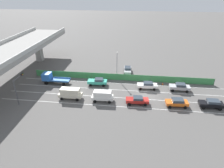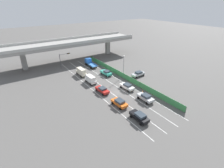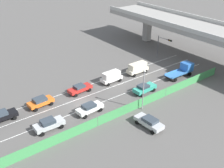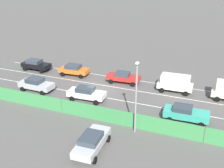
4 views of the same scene
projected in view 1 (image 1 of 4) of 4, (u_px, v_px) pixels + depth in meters
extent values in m
plane|color=#565451|center=(146.00, 95.00, 42.03)|extent=(300.00, 300.00, 0.00)
cube|color=silver|center=(116.00, 106.00, 38.24)|extent=(0.14, 48.12, 0.01)
cube|color=silver|center=(118.00, 98.00, 41.20)|extent=(0.14, 48.12, 0.01)
cube|color=silver|center=(119.00, 90.00, 44.16)|extent=(0.14, 48.12, 0.01)
cube|color=silver|center=(120.00, 83.00, 47.12)|extent=(0.14, 48.12, 0.01)
cube|color=#B2B2AD|center=(20.00, 55.00, 41.32)|extent=(54.83, 0.30, 0.90)
cube|color=gray|center=(39.00, 51.00, 59.53)|extent=(1.71, 1.71, 6.53)
cube|color=#3D8E4C|center=(121.00, 77.00, 48.38)|extent=(0.06, 44.12, 1.62)
cylinder|color=#4C514C|center=(214.00, 82.00, 45.99)|extent=(0.10, 0.10, 1.62)
cylinder|color=#4C514C|center=(151.00, 79.00, 47.58)|extent=(0.10, 0.10, 1.62)
cylinder|color=#4C514C|center=(92.00, 76.00, 49.17)|extent=(0.10, 0.10, 1.62)
cylinder|color=#4C514C|center=(36.00, 73.00, 50.76)|extent=(0.10, 0.10, 1.62)
cube|color=teal|center=(97.00, 82.00, 46.06)|extent=(2.01, 4.58, 0.68)
cube|color=#333D47|center=(99.00, 80.00, 45.77)|extent=(1.67, 1.94, 0.46)
cylinder|color=black|center=(90.00, 85.00, 45.59)|extent=(0.25, 0.65, 0.64)
cylinder|color=black|center=(92.00, 82.00, 47.20)|extent=(0.25, 0.65, 0.64)
cylinder|color=black|center=(103.00, 86.00, 45.38)|extent=(0.25, 0.65, 0.64)
cylinder|color=black|center=(104.00, 82.00, 46.99)|extent=(0.25, 0.65, 0.64)
cube|color=black|center=(211.00, 104.00, 37.52)|extent=(1.79, 4.45, 0.66)
cube|color=#333D47|center=(213.00, 101.00, 37.22)|extent=(1.57, 2.17, 0.52)
cylinder|color=black|center=(203.00, 108.00, 37.13)|extent=(0.22, 0.64, 0.64)
cylinder|color=black|center=(201.00, 103.00, 38.69)|extent=(0.22, 0.64, 0.64)
cylinder|color=black|center=(220.00, 109.00, 36.79)|extent=(0.22, 0.64, 0.64)
cylinder|color=black|center=(217.00, 104.00, 38.35)|extent=(0.22, 0.64, 0.64)
cube|color=#B7BABC|center=(179.00, 87.00, 43.63)|extent=(1.90, 4.50, 0.67)
cube|color=#333D47|center=(181.00, 85.00, 43.34)|extent=(1.63, 2.02, 0.54)
cylinder|color=black|center=(173.00, 91.00, 43.25)|extent=(0.23, 0.64, 0.64)
cylinder|color=black|center=(172.00, 87.00, 44.84)|extent=(0.23, 0.64, 0.64)
cylinder|color=black|center=(187.00, 92.00, 42.86)|extent=(0.23, 0.64, 0.64)
cylinder|color=black|center=(185.00, 88.00, 44.46)|extent=(0.23, 0.64, 0.64)
cube|color=white|center=(147.00, 86.00, 44.38)|extent=(1.99, 4.57, 0.64)
cube|color=#333D47|center=(148.00, 83.00, 44.11)|extent=(1.64, 2.11, 0.51)
cylinder|color=black|center=(141.00, 89.00, 43.92)|extent=(0.26, 0.65, 0.64)
cylinder|color=black|center=(140.00, 85.00, 45.46)|extent=(0.26, 0.65, 0.64)
cylinder|color=black|center=(154.00, 89.00, 43.74)|extent=(0.26, 0.65, 0.64)
cylinder|color=black|center=(153.00, 86.00, 45.28)|extent=(0.26, 0.65, 0.64)
cube|color=red|center=(137.00, 100.00, 38.77)|extent=(1.99, 4.60, 0.60)
cube|color=#333D47|center=(138.00, 98.00, 38.53)|extent=(1.62, 1.94, 0.45)
cylinder|color=black|center=(129.00, 104.00, 38.30)|extent=(0.26, 0.65, 0.64)
cylinder|color=black|center=(129.00, 100.00, 39.82)|extent=(0.26, 0.65, 0.64)
cylinder|color=black|center=(145.00, 105.00, 38.14)|extent=(0.26, 0.65, 0.64)
cylinder|color=black|center=(144.00, 100.00, 39.66)|extent=(0.26, 0.65, 0.64)
cube|color=beige|center=(70.00, 95.00, 40.54)|extent=(1.79, 4.80, 0.70)
cube|color=beige|center=(70.00, 91.00, 40.12)|extent=(1.58, 3.93, 1.15)
cylinder|color=black|center=(62.00, 99.00, 40.15)|extent=(0.22, 0.64, 0.64)
cylinder|color=black|center=(65.00, 94.00, 41.73)|extent=(0.22, 0.64, 0.64)
cylinder|color=black|center=(77.00, 100.00, 39.81)|extent=(0.22, 0.64, 0.64)
cylinder|color=black|center=(79.00, 95.00, 41.38)|extent=(0.22, 0.64, 0.64)
cube|color=silver|center=(103.00, 97.00, 39.72)|extent=(1.93, 4.40, 0.63)
cube|color=silver|center=(102.00, 94.00, 39.33)|extent=(1.69, 3.61, 1.09)
cylinder|color=black|center=(95.00, 101.00, 39.26)|extent=(0.24, 0.65, 0.64)
cylinder|color=black|center=(96.00, 97.00, 40.86)|extent=(0.24, 0.65, 0.64)
cylinder|color=black|center=(109.00, 102.00, 39.02)|extent=(0.24, 0.65, 0.64)
cylinder|color=black|center=(110.00, 97.00, 40.62)|extent=(0.24, 0.65, 0.64)
cube|color=orange|center=(177.00, 103.00, 37.97)|extent=(2.09, 4.36, 0.60)
cube|color=#333D47|center=(178.00, 100.00, 37.71)|extent=(1.73, 2.22, 0.53)
cylinder|color=black|center=(170.00, 107.00, 37.44)|extent=(0.26, 0.65, 0.64)
cylinder|color=black|center=(168.00, 102.00, 39.05)|extent=(0.26, 0.65, 0.64)
cylinder|color=black|center=(185.00, 108.00, 37.30)|extent=(0.26, 0.65, 0.64)
cylinder|color=black|center=(183.00, 102.00, 38.91)|extent=(0.26, 0.65, 0.64)
cube|color=black|center=(56.00, 81.00, 46.82)|extent=(1.72, 6.42, 0.25)
cube|color=blue|center=(47.00, 76.00, 46.64)|extent=(2.06, 1.95, 1.73)
cube|color=#3875BC|center=(61.00, 80.00, 46.61)|extent=(2.09, 4.36, 0.10)
cube|color=#3875BC|center=(59.00, 81.00, 45.67)|extent=(0.14, 4.33, 0.36)
cube|color=#3875BC|center=(62.00, 78.00, 47.39)|extent=(0.14, 4.33, 0.36)
cylinder|color=black|center=(46.00, 83.00, 46.33)|extent=(0.27, 0.80, 0.80)
cylinder|color=black|center=(50.00, 79.00, 48.13)|extent=(0.27, 0.80, 0.80)
cylinder|color=black|center=(64.00, 84.00, 45.81)|extent=(0.27, 0.80, 0.80)
cylinder|color=black|center=(67.00, 81.00, 47.60)|extent=(0.27, 0.80, 0.80)
cube|color=#B2B5B7|center=(128.00, 70.00, 52.42)|extent=(4.74, 2.02, 0.63)
cube|color=#333D47|center=(128.00, 68.00, 52.36)|extent=(2.20, 1.68, 0.47)
cylinder|color=black|center=(131.00, 74.00, 51.17)|extent=(0.65, 0.25, 0.64)
cylinder|color=black|center=(124.00, 74.00, 51.28)|extent=(0.65, 0.25, 0.64)
cylinder|color=black|center=(131.00, 69.00, 53.98)|extent=(0.65, 0.25, 0.64)
cylinder|color=black|center=(124.00, 69.00, 54.10)|extent=(0.65, 0.25, 0.64)
cylinder|color=#47474C|center=(16.00, 93.00, 37.54)|extent=(0.18, 0.18, 5.42)
cylinder|color=#47474C|center=(18.00, 77.00, 38.07)|extent=(3.67, 0.28, 0.12)
cube|color=black|center=(22.00, 74.00, 39.37)|extent=(0.97, 0.32, 0.32)
sphere|color=#390706|center=(22.00, 75.00, 39.10)|extent=(0.20, 0.20, 0.20)
sphere|color=#EFA319|center=(23.00, 74.00, 39.36)|extent=(0.20, 0.20, 0.20)
sphere|color=black|center=(23.00, 74.00, 39.63)|extent=(0.20, 0.20, 0.20)
cylinder|color=gray|center=(117.00, 66.00, 47.89)|extent=(0.16, 0.16, 6.75)
ellipsoid|color=silver|center=(117.00, 52.00, 46.27)|extent=(0.60, 0.36, 0.28)
cone|color=orange|center=(163.00, 84.00, 46.33)|extent=(0.36, 0.36, 0.60)
cube|color=black|center=(163.00, 85.00, 46.46)|extent=(0.47, 0.47, 0.03)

